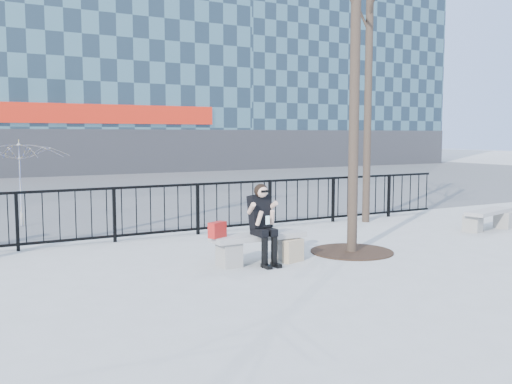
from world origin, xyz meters
TOP-DOWN VIEW (x-y plane):
  - ground at (0.00, 0.00)m, footprint 120.00×120.00m
  - street_surface at (0.00, 15.00)m, footprint 60.00×23.00m
  - railing at (0.00, 3.00)m, footprint 14.00×0.06m
  - building_right at (20.00, 27.00)m, footprint 16.20×10.20m
  - tree_right at (4.50, 2.60)m, footprint 2.80×2.80m
  - tree_grate at (1.90, -0.10)m, footprint 1.50×1.50m
  - bench_main at (0.00, 0.00)m, footprint 1.65×0.46m
  - bench_second at (6.12, 0.32)m, footprint 1.54×0.43m
  - seated_woman at (0.00, -0.16)m, footprint 0.50×0.64m
  - handbag at (-0.75, 0.02)m, footprint 0.34×0.26m
  - shopping_bag at (0.54, -0.24)m, footprint 0.42×0.26m
  - vendor_umbrella at (-2.99, 5.88)m, footprint 2.78×2.81m

SIDE VIEW (x-z plane):
  - ground at x=0.00m, z-range 0.00..0.00m
  - street_surface at x=0.00m, z-range 0.00..0.01m
  - tree_grate at x=1.90m, z-range 0.00..0.02m
  - shopping_bag at x=0.54m, z-range 0.00..0.38m
  - bench_second at x=6.12m, z-range 0.05..0.51m
  - bench_main at x=0.00m, z-range 0.06..0.55m
  - railing at x=0.00m, z-range 0.00..1.11m
  - handbag at x=-0.75m, z-range 0.49..0.74m
  - seated_woman at x=0.00m, z-range 0.00..1.34m
  - vendor_umbrella at x=-2.99m, z-range 0.00..2.03m
  - tree_right at x=4.50m, z-range 1.74..8.74m
  - building_right at x=20.00m, z-range 0.00..20.60m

